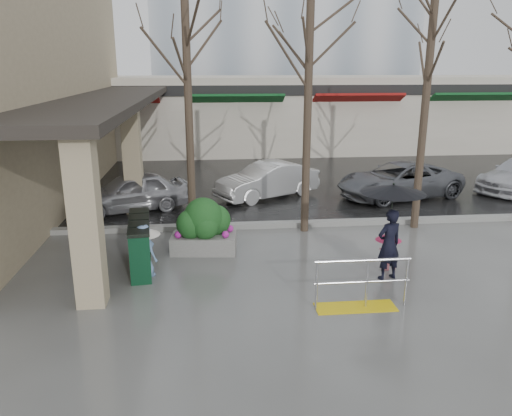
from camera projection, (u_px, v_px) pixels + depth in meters
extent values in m
plane|color=#51514F|center=(282.00, 285.00, 10.90)|extent=(120.00, 120.00, 0.00)
cube|color=black|center=(231.00, 139.00, 31.93)|extent=(120.00, 36.00, 0.01)
cube|color=gray|center=(262.00, 225.00, 14.70)|extent=(120.00, 0.30, 0.15)
cube|color=#2D2823|center=(110.00, 95.00, 17.09)|extent=(2.80, 18.00, 0.25)
cube|color=tan|center=(86.00, 221.00, 9.57)|extent=(0.55, 0.55, 3.50)
cube|color=tan|center=(133.00, 159.00, 15.78)|extent=(0.55, 0.55, 3.50)
cube|color=beige|center=(270.00, 113.00, 27.74)|extent=(34.00, 6.00, 4.00)
cube|color=maroon|center=(113.00, 103.00, 23.98)|extent=(4.50, 1.68, 0.87)
cube|color=#0F4C1E|center=(237.00, 102.00, 24.54)|extent=(4.50, 1.68, 0.87)
cube|color=maroon|center=(356.00, 101.00, 25.11)|extent=(4.50, 1.68, 0.87)
cube|color=#0F4C1E|center=(470.00, 100.00, 25.67)|extent=(4.50, 1.68, 0.87)
cube|color=black|center=(278.00, 90.00, 24.58)|extent=(34.00, 0.35, 0.50)
cube|color=yellow|center=(355.00, 307.00, 9.87)|extent=(1.60, 0.50, 0.02)
cylinder|color=silver|center=(317.00, 286.00, 9.66)|extent=(0.05, 0.05, 1.00)
cylinder|color=silver|center=(367.00, 284.00, 9.75)|extent=(0.05, 0.05, 1.00)
cylinder|color=silver|center=(406.00, 282.00, 9.83)|extent=(0.05, 0.05, 1.00)
cylinder|color=silver|center=(363.00, 260.00, 9.60)|extent=(1.90, 0.06, 0.06)
cylinder|color=silver|center=(362.00, 282.00, 9.73)|extent=(1.90, 0.04, 0.04)
cylinder|color=#382B21|center=(189.00, 113.00, 13.21)|extent=(0.22, 0.22, 6.80)
cylinder|color=#382B21|center=(308.00, 108.00, 13.48)|extent=(0.22, 0.22, 7.00)
cylinder|color=#382B21|center=(424.00, 116.00, 13.86)|extent=(0.22, 0.22, 6.50)
imported|color=black|center=(389.00, 244.00, 10.99)|extent=(0.68, 0.55, 1.62)
cylinder|color=black|center=(392.00, 208.00, 10.76)|extent=(0.02, 0.02, 1.03)
cone|color=black|center=(393.00, 189.00, 10.64)|extent=(1.41, 1.41, 0.18)
sphere|color=black|center=(394.00, 184.00, 10.61)|extent=(0.05, 0.05, 0.05)
imported|color=pink|center=(388.00, 249.00, 11.60)|extent=(0.60, 0.55, 1.00)
cylinder|color=black|center=(388.00, 242.00, 11.55)|extent=(0.02, 0.02, 0.43)
cone|color=#CE2053|center=(389.00, 236.00, 11.51)|extent=(0.61, 0.61, 0.18)
sphere|color=black|center=(389.00, 232.00, 11.48)|extent=(0.05, 0.05, 0.05)
imported|color=#769CD2|center=(145.00, 251.00, 11.17)|extent=(0.70, 0.68, 1.22)
cylinder|color=black|center=(144.00, 239.00, 11.09)|extent=(0.02, 0.02, 0.57)
cone|color=white|center=(143.00, 231.00, 11.04)|extent=(0.75, 0.75, 0.18)
sphere|color=black|center=(143.00, 226.00, 11.01)|extent=(0.05, 0.05, 0.05)
cube|color=slate|center=(204.00, 243.00, 12.75)|extent=(1.71, 0.98, 0.45)
ellipsoid|color=#143E16|center=(203.00, 218.00, 12.57)|extent=(1.00, 0.90, 1.05)
sphere|color=#143E16|center=(191.00, 224.00, 12.48)|extent=(0.72, 0.72, 0.72)
sphere|color=#143E16|center=(216.00, 220.00, 12.76)|extent=(0.76, 0.76, 0.76)
cube|color=#0E3D22|center=(140.00, 258.00, 10.92)|extent=(0.49, 0.49, 1.09)
cube|color=black|center=(138.00, 233.00, 10.76)|extent=(0.53, 0.53, 0.08)
cube|color=black|center=(140.00, 250.00, 11.44)|extent=(0.49, 0.49, 1.09)
cube|color=black|center=(139.00, 225.00, 11.27)|extent=(0.53, 0.53, 0.08)
cube|color=#0B3310|center=(141.00, 242.00, 11.95)|extent=(0.49, 0.49, 1.09)
cube|color=black|center=(139.00, 218.00, 11.78)|extent=(0.53, 0.53, 0.08)
cube|color=black|center=(141.00, 234.00, 12.46)|extent=(0.49, 0.49, 1.09)
cube|color=black|center=(139.00, 212.00, 12.29)|extent=(0.53, 0.53, 0.08)
imported|color=#A9A9AD|center=(130.00, 192.00, 16.22)|extent=(3.98, 2.66, 1.26)
imported|color=silver|center=(268.00, 180.00, 17.88)|extent=(3.99, 3.01, 1.26)
imported|color=slate|center=(399.00, 180.00, 17.89)|extent=(4.93, 3.21, 1.26)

